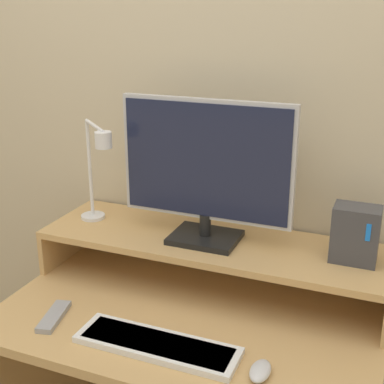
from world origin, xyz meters
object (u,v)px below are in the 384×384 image
mouse (260,371)px  remote_control (54,316)px  keyboard (157,345)px  monitor (206,169)px  router_dock (355,234)px  desk_lamp (97,167)px

mouse → remote_control: mouse is taller
keyboard → mouse: (0.29, -0.01, 0.00)m
monitor → router_dock: (0.45, 0.03, -0.15)m
monitor → desk_lamp: (-0.36, -0.04, -0.02)m
keyboard → monitor: bearing=90.9°
desk_lamp → router_dock: bearing=4.5°
router_dock → keyboard: 0.65m
router_dock → remote_control: router_dock is taller
desk_lamp → keyboard: 0.62m
router_dock → keyboard: router_dock is taller
monitor → keyboard: (0.01, -0.38, -0.39)m
keyboard → remote_control: keyboard is taller
mouse → keyboard: bearing=178.7°
remote_control → router_dock: bearing=26.2°
monitor → remote_control: monitor is taller
monitor → router_dock: bearing=3.3°
router_dock → remote_control: size_ratio=1.02×
desk_lamp → mouse: 0.82m
router_dock → mouse: bearing=-111.7°
monitor → mouse: size_ratio=5.97×
router_dock → mouse: size_ratio=1.84×
monitor → router_dock: size_ratio=3.25×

